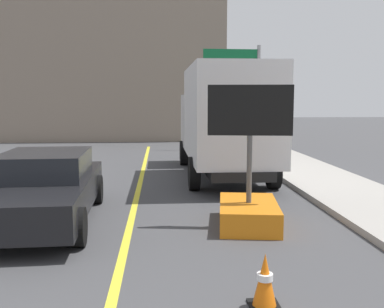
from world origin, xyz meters
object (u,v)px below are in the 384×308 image
at_px(highway_guide_sign, 243,79).
at_px(traffic_cone_mid_lane, 265,281).
at_px(box_truck, 224,119).
at_px(pickup_car, 44,187).
at_px(arrow_board_trailer, 249,201).

bearing_deg(highway_guide_sign, traffic_cone_mid_lane, -99.68).
height_order(box_truck, highway_guide_sign, highway_guide_sign).
relative_size(pickup_car, highway_guide_sign, 0.95).
bearing_deg(box_truck, arrow_board_trailer, -93.01).
distance_m(highway_guide_sign, traffic_cone_mid_lane, 16.75).
bearing_deg(arrow_board_trailer, traffic_cone_mid_lane, -98.30).
xyz_separation_m(box_truck, highway_guide_sign, (2.00, 7.55, 1.60)).
xyz_separation_m(box_truck, pickup_car, (-4.28, -4.79, -1.12)).
bearing_deg(pickup_car, traffic_cone_mid_lane, -47.97).
distance_m(box_truck, traffic_cone_mid_lane, 8.84).
distance_m(pickup_car, highway_guide_sign, 14.11).
bearing_deg(arrow_board_trailer, highway_guide_sign, 79.97).
relative_size(arrow_board_trailer, box_truck, 0.38).
distance_m(box_truck, pickup_car, 6.52).
bearing_deg(box_truck, traffic_cone_mid_lane, -95.06).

